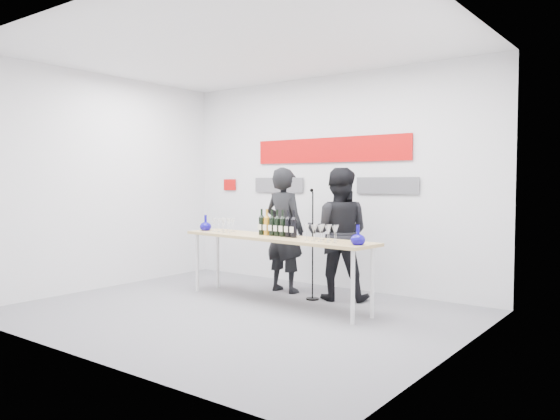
{
  "coord_description": "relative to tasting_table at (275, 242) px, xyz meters",
  "views": [
    {
      "loc": [
        4.1,
        -4.64,
        1.5
      ],
      "look_at": [
        0.05,
        0.75,
        1.15
      ],
      "focal_mm": 35.0,
      "sensor_mm": 36.0,
      "label": 1
    }
  ],
  "objects": [
    {
      "name": "ground",
      "position": [
        -0.05,
        -0.65,
        -0.77
      ],
      "size": [
        5.0,
        5.0,
        0.0
      ],
      "primitive_type": "plane",
      "color": "slate",
      "rests_on": "ground"
    },
    {
      "name": "back_wall",
      "position": [
        -0.05,
        1.35,
        0.73
      ],
      "size": [
        5.0,
        0.04,
        3.0
      ],
      "primitive_type": "cube",
      "color": "silver",
      "rests_on": "ground"
    },
    {
      "name": "signage",
      "position": [
        -0.1,
        1.32,
        1.04
      ],
      "size": [
        3.38,
        0.02,
        0.79
      ],
      "color": "#BB0808",
      "rests_on": "back_wall"
    },
    {
      "name": "tasting_table",
      "position": [
        0.0,
        0.0,
        0.0
      ],
      "size": [
        2.8,
        0.82,
        0.83
      ],
      "rotation": [
        0.0,
        0.0,
        -0.1
      ],
      "color": "#D9BD75",
      "rests_on": "ground"
    },
    {
      "name": "wine_bottles",
      "position": [
        0.0,
        0.04,
        0.23
      ],
      "size": [
        0.62,
        0.14,
        0.33
      ],
      "rotation": [
        0.0,
        0.0,
        -0.1
      ],
      "color": "black",
      "rests_on": "tasting_table"
    },
    {
      "name": "decanter_left",
      "position": [
        -1.26,
        0.07,
        0.17
      ],
      "size": [
        0.16,
        0.16,
        0.21
      ],
      "primitive_type": null,
      "color": "#0F0788",
      "rests_on": "tasting_table"
    },
    {
      "name": "decanter_right",
      "position": [
        1.25,
        -0.18,
        0.17
      ],
      "size": [
        0.16,
        0.16,
        0.21
      ],
      "primitive_type": null,
      "color": "#0F0788",
      "rests_on": "tasting_table"
    },
    {
      "name": "glasses_left",
      "position": [
        -0.93,
        0.08,
        0.15
      ],
      "size": [
        0.36,
        0.25,
        0.18
      ],
      "color": "silver",
      "rests_on": "tasting_table"
    },
    {
      "name": "glasses_right",
      "position": [
        0.74,
        -0.08,
        0.15
      ],
      "size": [
        0.46,
        0.26,
        0.18
      ],
      "color": "silver",
      "rests_on": "tasting_table"
    },
    {
      "name": "presenter_left",
      "position": [
        -0.33,
        0.64,
        0.08
      ],
      "size": [
        0.64,
        0.45,
        1.69
      ],
      "primitive_type": "imported",
      "rotation": [
        0.0,
        0.0,
        3.07
      ],
      "color": "black",
      "rests_on": "ground"
    },
    {
      "name": "presenter_right",
      "position": [
        0.5,
        0.66,
        0.07
      ],
      "size": [
        1.0,
        0.91,
        1.68
      ],
      "primitive_type": "imported",
      "rotation": [
        0.0,
        0.0,
        3.56
      ],
      "color": "black",
      "rests_on": "ground"
    },
    {
      "name": "mic_stand",
      "position": [
        0.25,
        0.45,
        -0.33
      ],
      "size": [
        0.16,
        0.16,
        1.42
      ],
      "rotation": [
        0.0,
        0.0,
        -0.42
      ],
      "color": "black",
      "rests_on": "ground"
    }
  ]
}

